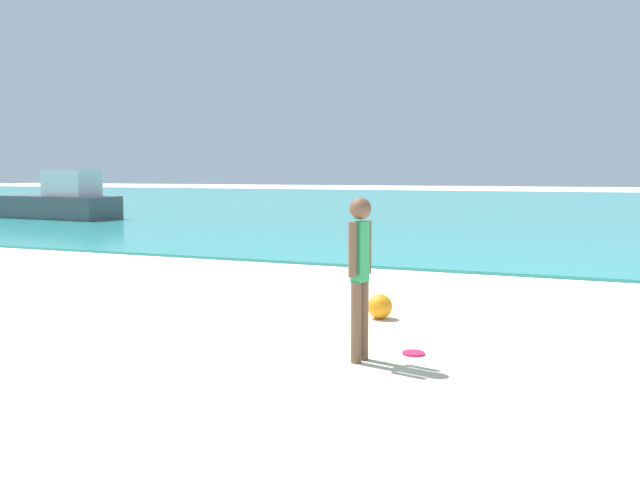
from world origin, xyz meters
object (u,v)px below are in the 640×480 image
object	(u,v)px
frisbee	(413,353)
person_standing	(360,269)
beach_ball	(380,306)
boat_near	(58,202)

from	to	relation	value
frisbee	person_standing	bearing A→B (deg)	-133.25
frisbee	beach_ball	xyz separation A→B (m)	(-0.88, 1.57, 0.15)
person_standing	frisbee	world-z (taller)	person_standing
beach_ball	person_standing	bearing A→B (deg)	-77.69
boat_near	beach_ball	bearing A→B (deg)	148.13
frisbee	beach_ball	size ratio (longest dim) A/B	0.73
boat_near	person_standing	bearing A→B (deg)	144.84
person_standing	frisbee	xyz separation A→B (m)	(0.44, 0.46, -0.93)
frisbee	boat_near	xyz separation A→B (m)	(-18.91, 14.79, 0.72)
beach_ball	frisbee	bearing A→B (deg)	-60.69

